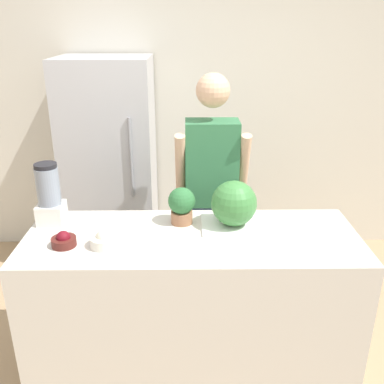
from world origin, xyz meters
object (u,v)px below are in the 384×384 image
object	(u,v)px
person	(211,192)
watermelon	(234,203)
refrigerator	(111,167)
blender	(49,195)
potted_plant	(182,205)
bowl_cream	(105,239)
bowl_cherries	(64,240)

from	to	relation	value
person	watermelon	world-z (taller)	person
refrigerator	blender	bearing A→B (deg)	-97.89
blender	potted_plant	world-z (taller)	blender
refrigerator	potted_plant	size ratio (longest dim) A/B	8.09
person	potted_plant	size ratio (longest dim) A/B	7.86
person	bowl_cream	xyz separation A→B (m)	(-0.61, -0.80, 0.06)
refrigerator	blender	size ratio (longest dim) A/B	4.86
bowl_cherries	potted_plant	size ratio (longest dim) A/B	0.60
watermelon	person	bearing A→B (deg)	99.65
watermelon	bowl_cherries	bearing A→B (deg)	-166.50
refrigerator	watermelon	distance (m)	1.51
person	potted_plant	bearing A→B (deg)	-111.28
refrigerator	person	size ratio (longest dim) A/B	1.03
bowl_cream	bowl_cherries	bearing A→B (deg)	179.18
bowl_cherries	person	bearing A→B (deg)	43.79
blender	person	bearing A→B (deg)	27.60
refrigerator	blender	xyz separation A→B (m)	(-0.16, -1.13, 0.21)
potted_plant	person	bearing A→B (deg)	68.72
bowl_cherries	bowl_cream	bearing A→B (deg)	-0.82
watermelon	bowl_cream	world-z (taller)	watermelon
watermelon	bowl_cherries	distance (m)	0.96
person	blender	xyz separation A→B (m)	(-0.97, -0.51, 0.19)
person	bowl_cherries	world-z (taller)	person
bowl_cherries	blender	xyz separation A→B (m)	(-0.14, 0.29, 0.14)
blender	bowl_cream	bearing A→B (deg)	-38.37
person	refrigerator	bearing A→B (deg)	142.62
refrigerator	person	bearing A→B (deg)	-37.38
bowl_cream	blender	xyz separation A→B (m)	(-0.36, 0.29, 0.14)
person	bowl_cream	bearing A→B (deg)	-127.33
watermelon	potted_plant	distance (m)	0.31
refrigerator	person	xyz separation A→B (m)	(0.82, -0.62, 0.01)
refrigerator	watermelon	size ratio (longest dim) A/B	6.77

